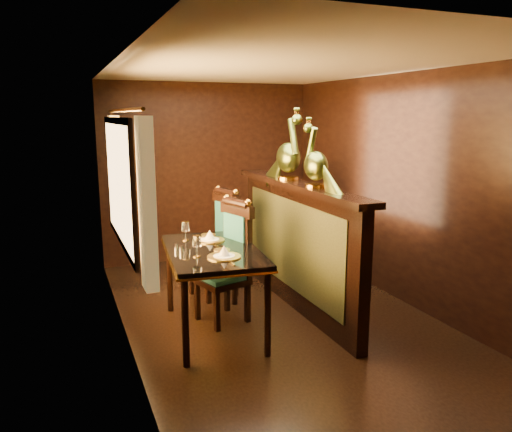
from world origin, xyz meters
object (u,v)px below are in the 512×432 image
Objects in this scene: dining_table at (212,256)px; chair_right at (221,239)px; chair_left at (231,256)px; peacock_right at (288,144)px; peacock_left at (316,153)px.

chair_right is at bearing 73.70° from dining_table.
chair_left is 1.63× the size of peacock_right.
dining_table is at bearing -154.33° from chair_left.
peacock_left is (0.76, -0.33, 1.04)m from chair_left.
dining_table is at bearing -127.46° from chair_right.
chair_left is 1.86× the size of peacock_left.
chair_right is 1.62m from peacock_left.
chair_left is at bearing -115.10° from chair_right.
peacock_right is at bearing 90.00° from peacock_left.
chair_left is 1.36m from peacock_right.
dining_table is 1.05m from chair_right.
peacock_right is (0.76, 0.29, 1.09)m from chair_left.
chair_left is 1.01× the size of chair_right.
chair_left is 0.74m from chair_right.
peacock_right reaches higher than chair_right.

